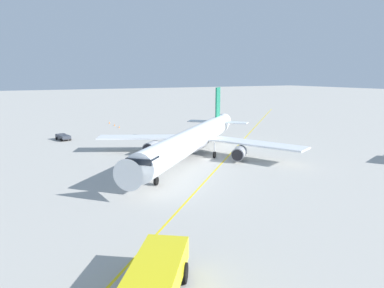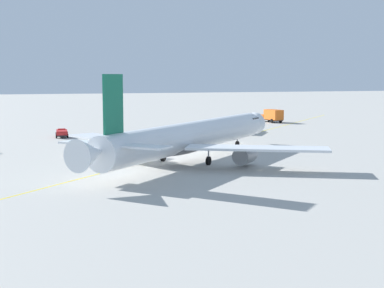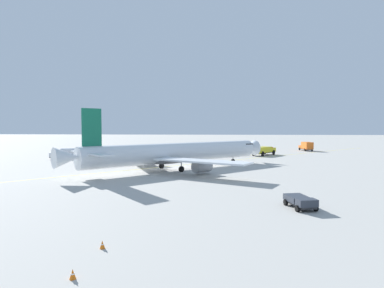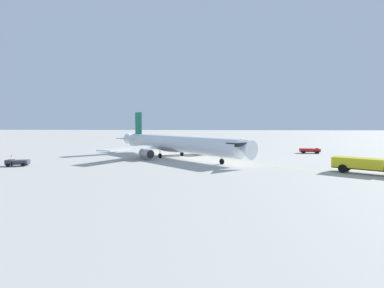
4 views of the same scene
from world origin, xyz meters
name	(u,v)px [view 2 (image 2 of 4)]	position (x,y,z in m)	size (l,w,h in m)	color
ground_plane	(175,161)	(0.00, 0.00, 0.00)	(600.00, 600.00, 0.00)	#ADAAA3
airliner_main	(190,138)	(1.19, 1.66, 3.14)	(34.43, 35.29, 11.22)	silver
ops_pickup_truck	(62,133)	(-34.28, -11.28, 0.81)	(5.39, 2.55, 1.41)	#232326
catering_truck_truck	(272,115)	(-52.28, 40.24, 1.66)	(7.66, 3.48, 3.10)	#232326
fire_tender_truck	(237,125)	(-32.48, 22.64, 1.54)	(9.92, 8.33, 2.50)	#232326
taxiway_centreline	(162,157)	(-3.75, -0.85, 0.00)	(134.53, 134.79, 0.01)	yellow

